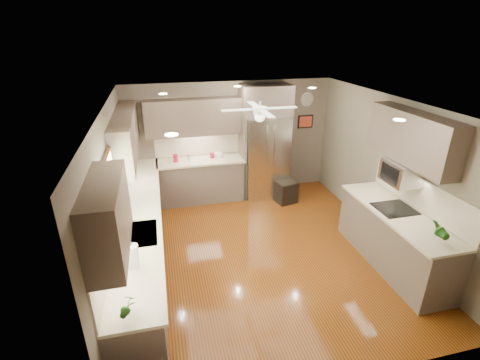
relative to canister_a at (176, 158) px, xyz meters
name	(u,v)px	position (x,y,z in m)	size (l,w,h in m)	color
floor	(262,251)	(1.24, -2.19, -1.02)	(5.00, 5.00, 0.00)	#492009
ceiling	(266,105)	(1.24, -2.19, 1.48)	(5.00, 5.00, 0.00)	white
wall_back	(230,139)	(1.24, 0.31, 0.23)	(4.50, 4.50, 0.00)	#62584B
wall_front	(343,292)	(1.24, -4.69, 0.23)	(4.50, 4.50, 0.00)	#62584B
wall_left	(114,200)	(-1.01, -2.19, 0.23)	(5.00, 5.00, 0.00)	#62584B
wall_right	(389,172)	(3.49, -2.19, 0.23)	(5.00, 5.00, 0.00)	#62584B
canister_a	(176,158)	(0.00, 0.00, 0.00)	(0.10, 0.10, 0.16)	maroon
canister_b	(189,158)	(0.27, 0.00, -0.01)	(0.09, 0.09, 0.13)	silver
canister_d	(212,155)	(0.77, 0.05, -0.02)	(0.08, 0.08, 0.12)	maroon
soap_bottle	(128,218)	(-0.82, -2.42, 0.02)	(0.09, 0.09, 0.21)	white
potted_plant_left	(129,305)	(-0.71, -4.21, 0.07)	(0.16, 0.11, 0.30)	#1E5217
potted_plant_right	(440,230)	(3.14, -3.79, 0.08)	(0.18, 0.14, 0.32)	#1E5217
bowl	(218,156)	(0.91, 0.04, -0.05)	(0.21, 0.21, 0.05)	beige
left_run	(141,237)	(-0.71, -2.04, -0.54)	(0.65, 4.70, 1.45)	brown
back_run	(201,179)	(0.51, 0.02, -0.54)	(1.85, 0.65, 1.45)	brown
uppers	(209,137)	(0.50, -1.48, 0.85)	(4.50, 4.70, 0.95)	brown
window	(109,196)	(-0.98, -2.69, 0.53)	(0.05, 1.12, 0.92)	#BFF2B2
sink	(138,236)	(-0.69, -2.69, -0.11)	(0.50, 0.70, 0.32)	silver
refrigerator	(265,144)	(1.94, -0.03, 0.17)	(1.06, 0.75, 2.45)	silver
right_run	(394,237)	(3.17, -2.99, -0.54)	(0.70, 2.20, 1.45)	brown
microwave	(401,172)	(3.27, -2.74, 0.46)	(0.43, 0.55, 0.34)	silver
ceiling_fan	(260,112)	(1.24, -1.89, 1.31)	(1.18, 1.18, 0.32)	white
recessed_lights	(256,100)	(1.20, -1.79, 1.47)	(2.84, 3.14, 0.01)	white
wall_clock	(307,99)	(2.99, 0.29, 1.03)	(0.30, 0.03, 0.30)	white
framed_print	(305,122)	(2.99, 0.29, 0.53)	(0.36, 0.03, 0.30)	black
stool	(285,191)	(2.28, -0.51, -0.78)	(0.50, 0.50, 0.49)	black
paper_towel	(134,257)	(-0.71, -3.42, 0.06)	(0.13, 0.13, 0.33)	white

